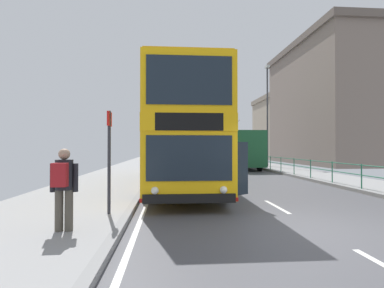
# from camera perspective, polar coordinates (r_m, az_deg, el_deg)

# --- Properties ---
(ground) EXTENTS (15.80, 140.00, 0.20)m
(ground) POSITION_cam_1_polar(r_m,az_deg,el_deg) (6.90, 17.93, -15.35)
(ground) COLOR #4B4B50
(double_decker_bus_main) EXTENTS (3.29, 11.15, 4.50)m
(double_decker_bus_main) POSITION_cam_1_polar(r_m,az_deg,el_deg) (13.29, -2.08, 1.76)
(double_decker_bus_main) COLOR #F4B20F
(double_decker_bus_main) RESTS_ON ground
(background_bus_far_lane) EXTENTS (2.68, 10.42, 3.07)m
(background_bus_far_lane) POSITION_cam_1_polar(r_m,az_deg,el_deg) (26.99, 8.23, -0.91)
(background_bus_far_lane) COLOR #19512D
(background_bus_far_lane) RESTS_ON ground
(pedestrian_railing_far_kerb) EXTENTS (0.05, 25.70, 0.99)m
(pedestrian_railing_far_kerb) POSITION_cam_1_polar(r_m,az_deg,el_deg) (19.37, 18.99, -3.53)
(pedestrian_railing_far_kerb) COLOR #236B4C
(pedestrian_railing_far_kerb) RESTS_ON ground
(pedestrian_with_backpack) EXTENTS (0.54, 0.53, 1.63)m
(pedestrian_with_backpack) POSITION_cam_1_polar(r_m,az_deg,el_deg) (6.41, -23.44, -6.92)
(pedestrian_with_backpack) COLOR #4C473D
(pedestrian_with_backpack) RESTS_ON ground
(bus_stop_sign_near) EXTENTS (0.08, 0.44, 2.57)m
(bus_stop_sign_near) POSITION_cam_1_polar(r_m,az_deg,el_deg) (7.70, -15.61, -1.13)
(bus_stop_sign_near) COLOR #2D2D33
(bus_stop_sign_near) RESTS_ON ground
(street_lamp_far_side) EXTENTS (0.28, 0.60, 8.94)m
(street_lamp_far_side) POSITION_cam_1_polar(r_m,az_deg,el_deg) (27.33, 14.27, 6.58)
(street_lamp_far_side) COLOR #38383D
(street_lamp_far_side) RESTS_ON ground
(bare_tree_far_00) EXTENTS (1.94, 2.28, 6.24)m
(bare_tree_far_00) POSITION_cam_1_polar(r_m,az_deg,el_deg) (46.60, 7.39, 0.93)
(bare_tree_far_00) COLOR #4C3D2D
(bare_tree_far_00) RESTS_ON ground
(background_building_00) EXTENTS (9.86, 10.59, 9.74)m
(background_building_00) POSITION_cam_1_polar(r_m,az_deg,el_deg) (49.54, 18.44, 2.95)
(background_building_00) COLOR gray
(background_building_00) RESTS_ON ground
(background_building_01) EXTENTS (13.89, 16.83, 13.47)m
(background_building_01) POSITION_cam_1_polar(r_m,az_deg,el_deg) (38.24, 28.33, 6.88)
(background_building_01) COLOR slate
(background_building_01) RESTS_ON ground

